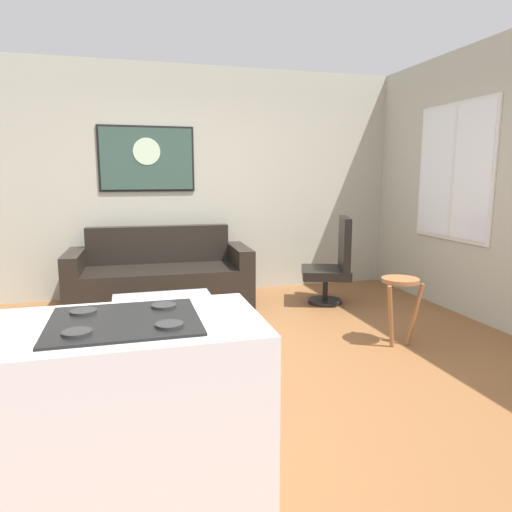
% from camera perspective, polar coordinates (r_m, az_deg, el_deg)
% --- Properties ---
extents(ground, '(6.40, 6.40, 0.04)m').
position_cam_1_polar(ground, '(3.86, -1.75, -13.10)').
color(ground, brown).
extents(back_wall, '(6.40, 0.05, 2.80)m').
position_cam_1_polar(back_wall, '(5.94, -7.45, 8.95)').
color(back_wall, '#B1B09E').
rests_on(back_wall, ground).
extents(right_wall, '(0.05, 6.40, 2.80)m').
position_cam_1_polar(right_wall, '(5.10, 27.51, 7.81)').
color(right_wall, '#B5B3A1').
rests_on(right_wall, ground).
extents(couch, '(2.04, 0.91, 0.89)m').
position_cam_1_polar(couch, '(5.44, -11.58, -2.88)').
color(couch, black).
rests_on(couch, ground).
extents(coffee_table, '(0.87, 0.54, 0.40)m').
position_cam_1_polar(coffee_table, '(4.25, -11.32, -5.57)').
color(coffee_table, silver).
rests_on(coffee_table, ground).
extents(armchair, '(0.70, 0.71, 1.02)m').
position_cam_1_polar(armchair, '(5.48, 9.46, -0.90)').
color(armchair, black).
rests_on(armchair, ground).
extents(bar_stool, '(0.37, 0.36, 0.60)m').
position_cam_1_polar(bar_stool, '(4.27, 17.20, -4.33)').
color(bar_stool, '#955F37').
rests_on(bar_stool, ground).
extents(kitchen_counter, '(1.77, 0.68, 0.91)m').
position_cam_1_polar(kitchen_counter, '(2.20, -23.97, -19.12)').
color(kitchen_counter, silver).
rests_on(kitchen_counter, ground).
extents(wall_painting, '(1.13, 0.03, 0.78)m').
position_cam_1_polar(wall_painting, '(5.84, -13.23, 11.53)').
color(wall_painting, black).
extents(window, '(0.03, 1.20, 1.47)m').
position_cam_1_polar(window, '(5.54, 23.06, 9.43)').
color(window, silver).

